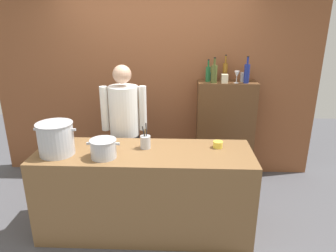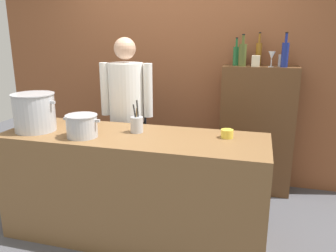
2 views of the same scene
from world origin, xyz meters
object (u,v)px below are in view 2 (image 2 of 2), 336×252
Objects in this scene: utensil_crock at (137,124)px; wine_bottle_amber at (259,53)px; wine_bottle_cobalt at (285,54)px; spice_tin_cream at (256,61)px; wine_bottle_olive at (242,54)px; butter_jar at (227,134)px; spice_tin_silver at (282,61)px; wine_glass_short at (272,56)px; stockpot_large at (34,112)px; stockpot_small at (82,126)px; spice_tin_navy at (242,60)px; chef at (127,109)px; wine_bottle_green at (236,55)px.

wine_bottle_amber is (0.92, 1.16, 0.53)m from utensil_crock.
wine_bottle_cobalt is 0.28m from spice_tin_cream.
wine_bottle_olive is at bearing 53.16° from utensil_crock.
butter_jar is at bearing -91.88° from wine_bottle_olive.
wine_bottle_amber is 2.88× the size of spice_tin_silver.
wine_bottle_cobalt is (0.44, 0.97, 0.56)m from butter_jar.
wine_glass_short reaches higher than butter_jar.
stockpot_large is 2.40m from spice_tin_silver.
wine_bottle_amber is at bearing 80.48° from butter_jar.
stockpot_large is at bearing -149.29° from wine_bottle_cobalt.
stockpot_small is 2.05m from wine_bottle_cobalt.
spice_tin_navy is at bearing 168.12° from spice_tin_silver.
utensil_crock is 2.69× the size of spice_tin_navy.
stockpot_large is at bearing 49.28° from chef.
wine_bottle_amber is at bearing -13.25° from spice_tin_navy.
stockpot_small is at bearing -132.12° from wine_bottle_olive.
spice_tin_silver is (1.52, 1.35, 0.44)m from stockpot_small.
wine_bottle_olive is at bearing 47.88° from stockpot_small.
wine_bottle_green reaches higher than stockpot_small.
wine_bottle_amber reaches higher than wine_glass_short.
spice_tin_silver is at bearing 68.60° from butter_jar.
chef is at bearing -151.11° from wine_bottle_green.
spice_tin_navy is at bearing 93.76° from wine_bottle_olive.
wine_bottle_green is 0.36m from wine_glass_short.
stockpot_small is at bearing -140.91° from wine_bottle_cobalt.
wine_bottle_olive is 0.40m from spice_tin_silver.
spice_tin_cream is at bearing 44.51° from stockpot_small.
wine_bottle_amber is 2.19× the size of wine_glass_short.
stockpot_large is 2.04m from wine_bottle_olive.
chef is at bearing 154.36° from butter_jar.
wine_bottle_olive is at bearing 88.12° from butter_jar.
spice_tin_silver is at bearing -10.89° from wine_bottle_amber.
spice_tin_silver is (1.99, 1.29, 0.37)m from stockpot_large.
wine_bottle_green is (-0.04, 1.05, 0.54)m from butter_jar.
spice_tin_silver is (0.42, 1.07, 0.50)m from butter_jar.
wine_bottle_amber is (1.23, 0.62, 0.53)m from chef.
stockpot_small is at bearing 81.14° from chef.
wine_bottle_cobalt is at bearing -23.67° from spice_tin_navy.
stockpot_small is at bearing -147.68° from utensil_crock.
wine_bottle_olive is at bearing 179.52° from wine_bottle_cobalt.
chef is 1.37m from spice_tin_cream.
spice_tin_navy is (-0.01, 0.18, -0.07)m from wine_bottle_olive.
butter_jar is at bearing -108.01° from wine_glass_short.
chef is 1.52m from wine_glass_short.
spice_tin_silver is at bearing 41.56° from stockpot_small.
wine_bottle_cobalt is at bearing 30.71° from stockpot_large.
wine_bottle_green reaches higher than stockpot_large.
wine_bottle_amber reaches higher than chef.
stockpot_large is 2.64× the size of wine_glass_short.
chef reaches higher than stockpot_small.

